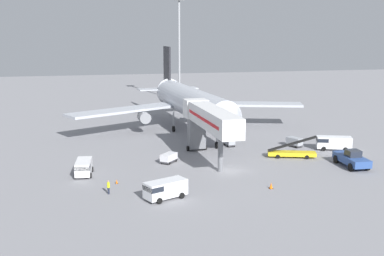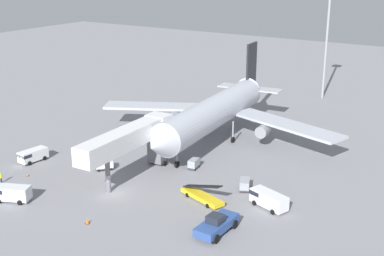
{
  "view_description": "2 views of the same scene",
  "coord_description": "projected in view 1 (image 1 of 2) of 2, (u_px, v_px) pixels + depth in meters",
  "views": [
    {
      "loc": [
        -18.81,
        -60.9,
        18.66
      ],
      "look_at": [
        -1.01,
        17.63,
        2.49
      ],
      "focal_mm": 45.69,
      "sensor_mm": 36.0,
      "label": 1
    },
    {
      "loc": [
        44.78,
        -50.14,
        31.22
      ],
      "look_at": [
        1.01,
        18.35,
        4.76
      ],
      "focal_mm": 49.04,
      "sensor_mm": 36.0,
      "label": 2
    }
  ],
  "objects": [
    {
      "name": "apron_light_mast",
      "position": [
        179.0,
        30.0,
        127.06
      ],
      "size": [
        2.4,
        2.4,
        27.29
      ],
      "color": "#93969B",
      "rests_on": "ground"
    },
    {
      "name": "airplane_at_gate",
      "position": [
        190.0,
        102.0,
        90.51
      ],
      "size": [
        45.98,
        43.01,
        15.26
      ],
      "color": "#B7BCC6",
      "rests_on": "ground"
    },
    {
      "name": "ground_plane",
      "position": [
        228.0,
        171.0,
        65.98
      ],
      "size": [
        300.0,
        300.0,
        0.0
      ],
      "primitive_type": "plane",
      "color": "gray"
    },
    {
      "name": "baggage_cart_rear_left",
      "position": [
        169.0,
        158.0,
        69.9
      ],
      "size": [
        2.81,
        2.94,
        1.33
      ],
      "color": "#38383D",
      "rests_on": "ground"
    },
    {
      "name": "safety_cone_alpha",
      "position": [
        117.0,
        182.0,
        60.44
      ],
      "size": [
        0.33,
        0.33,
        0.51
      ],
      "color": "black",
      "rests_on": "ground"
    },
    {
      "name": "pushback_tug",
      "position": [
        352.0,
        159.0,
        67.77
      ],
      "size": [
        2.97,
        6.59,
        2.44
      ],
      "color": "#2D4C8E",
      "rests_on": "ground"
    },
    {
      "name": "service_van_near_right",
      "position": [
        84.0,
        167.0,
        63.71
      ],
      "size": [
        2.53,
        4.83,
        1.95
      ],
      "color": "white",
      "rests_on": "ground"
    },
    {
      "name": "baggage_cart_far_center",
      "position": [
        294.0,
        142.0,
        79.43
      ],
      "size": [
        2.29,
        2.91,
        1.51
      ],
      "color": "#38383D",
      "rests_on": "ground"
    },
    {
      "name": "service_van_near_center",
      "position": [
        333.0,
        142.0,
        77.34
      ],
      "size": [
        5.7,
        3.63,
        2.13
      ],
      "color": "white",
      "rests_on": "ground"
    },
    {
      "name": "service_van_far_left",
      "position": [
        164.0,
        189.0,
        54.75
      ],
      "size": [
        5.24,
        3.79,
        2.1
      ],
      "color": "silver",
      "rests_on": "ground"
    },
    {
      "name": "jet_bridge",
      "position": [
        208.0,
        119.0,
        70.01
      ],
      "size": [
        3.9,
        19.37,
        8.05
      ],
      "color": "silver",
      "rests_on": "ground"
    },
    {
      "name": "ground_crew_worker_foreground",
      "position": [
        108.0,
        187.0,
        56.44
      ],
      "size": [
        0.42,
        0.42,
        1.64
      ],
      "color": "#1E2333",
      "rests_on": "ground"
    },
    {
      "name": "safety_cone_bravo",
      "position": [
        271.0,
        186.0,
        58.48
      ],
      "size": [
        0.48,
        0.48,
        0.74
      ],
      "color": "black",
      "rests_on": "ground"
    },
    {
      "name": "belt_loader_truck",
      "position": [
        292.0,
        152.0,
        72.79
      ],
      "size": [
        7.27,
        3.9,
        3.32
      ],
      "color": "yellow",
      "rests_on": "ground"
    },
    {
      "name": "baggage_cart_far_right",
      "position": [
        229.0,
        141.0,
        79.8
      ],
      "size": [
        1.48,
        2.22,
        1.54
      ],
      "color": "#38383D",
      "rests_on": "ground"
    }
  ]
}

